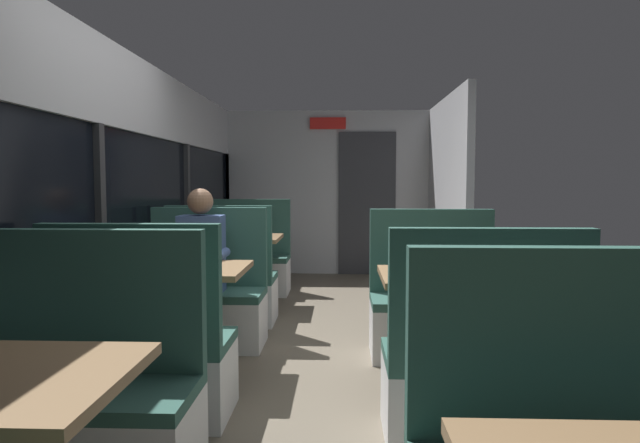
% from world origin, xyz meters
% --- Properties ---
extents(ground_plane, '(3.30, 9.20, 0.02)m').
position_xyz_m(ground_plane, '(0.00, 0.00, -0.01)').
color(ground_plane, '#665B4C').
extents(carriage_window_panel_left, '(0.09, 8.48, 2.30)m').
position_xyz_m(carriage_window_panel_left, '(-1.45, 0.00, 1.11)').
color(carriage_window_panel_left, '#B2B2B7').
rests_on(carriage_window_panel_left, ground_plane).
extents(carriage_end_bulkhead, '(2.90, 0.11, 2.30)m').
position_xyz_m(carriage_end_bulkhead, '(0.06, 4.19, 1.14)').
color(carriage_end_bulkhead, '#B2B2B7').
rests_on(carriage_end_bulkhead, ground_plane).
extents(carriage_aisle_panel_right, '(0.08, 2.40, 2.30)m').
position_xyz_m(carriage_aisle_panel_right, '(1.45, 3.00, 1.15)').
color(carriage_aisle_panel_right, '#B2B2B7').
rests_on(carriage_aisle_panel_right, ground_plane).
extents(bench_near_window_facing_entry, '(0.95, 0.50, 1.10)m').
position_xyz_m(bench_near_window_facing_entry, '(-0.89, -1.39, 0.33)').
color(bench_near_window_facing_entry, silver).
rests_on(bench_near_window_facing_entry, ground_plane).
extents(dining_table_mid_window, '(0.90, 0.70, 0.74)m').
position_xyz_m(dining_table_mid_window, '(-0.89, -0.01, 0.64)').
color(dining_table_mid_window, '#9E9EA3').
rests_on(dining_table_mid_window, ground_plane).
extents(bench_mid_window_facing_end, '(0.95, 0.50, 1.10)m').
position_xyz_m(bench_mid_window_facing_end, '(-0.89, -0.71, 0.33)').
color(bench_mid_window_facing_end, silver).
rests_on(bench_mid_window_facing_end, ground_plane).
extents(bench_mid_window_facing_entry, '(0.95, 0.50, 1.10)m').
position_xyz_m(bench_mid_window_facing_entry, '(-0.89, 0.69, 0.33)').
color(bench_mid_window_facing_entry, silver).
rests_on(bench_mid_window_facing_entry, ground_plane).
extents(dining_table_far_window, '(0.90, 0.70, 0.74)m').
position_xyz_m(dining_table_far_window, '(-0.89, 2.07, 0.64)').
color(dining_table_far_window, '#9E9EA3').
rests_on(dining_table_far_window, ground_plane).
extents(bench_far_window_facing_end, '(0.95, 0.50, 1.10)m').
position_xyz_m(bench_far_window_facing_end, '(-0.89, 1.37, 0.33)').
color(bench_far_window_facing_end, silver).
rests_on(bench_far_window_facing_end, ground_plane).
extents(bench_far_window_facing_entry, '(0.95, 0.50, 1.10)m').
position_xyz_m(bench_far_window_facing_entry, '(-0.89, 2.77, 0.33)').
color(bench_far_window_facing_entry, silver).
rests_on(bench_far_window_facing_entry, ground_plane).
extents(dining_table_rear_aisle, '(0.90, 0.70, 0.74)m').
position_xyz_m(dining_table_rear_aisle, '(0.89, -0.21, 0.64)').
color(dining_table_rear_aisle, '#9E9EA3').
rests_on(dining_table_rear_aisle, ground_plane).
extents(bench_rear_aisle_facing_end, '(0.95, 0.50, 1.10)m').
position_xyz_m(bench_rear_aisle_facing_end, '(0.89, -0.91, 0.33)').
color(bench_rear_aisle_facing_end, silver).
rests_on(bench_rear_aisle_facing_end, ground_plane).
extents(bench_rear_aisle_facing_entry, '(0.95, 0.50, 1.10)m').
position_xyz_m(bench_rear_aisle_facing_entry, '(0.89, 0.49, 0.33)').
color(bench_rear_aisle_facing_entry, silver).
rests_on(bench_rear_aisle_facing_entry, ground_plane).
extents(seated_passenger, '(0.47, 0.55, 1.26)m').
position_xyz_m(seated_passenger, '(-0.89, 0.62, 0.54)').
color(seated_passenger, '#26262D').
rests_on(seated_passenger, ground_plane).
extents(coffee_cup_primary, '(0.07, 0.07, 0.09)m').
position_xyz_m(coffee_cup_primary, '(-0.86, 2.15, 0.79)').
color(coffee_cup_primary, white).
rests_on(coffee_cup_primary, dining_table_far_window).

